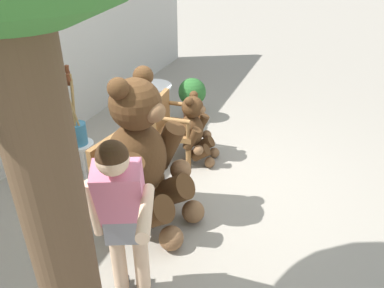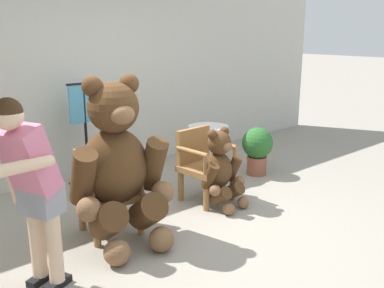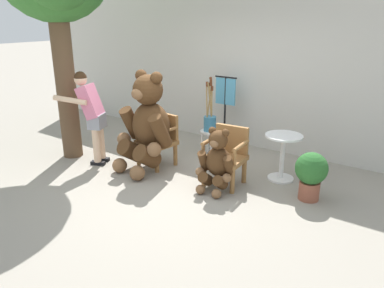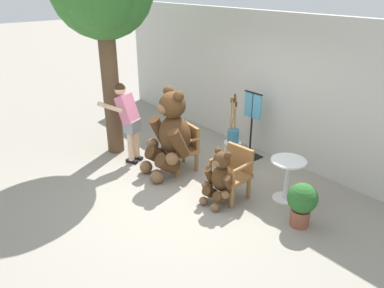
{
  "view_description": "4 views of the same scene",
  "coord_description": "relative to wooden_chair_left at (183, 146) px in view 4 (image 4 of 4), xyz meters",
  "views": [
    {
      "loc": [
        -3.36,
        -1.22,
        2.61
      ],
      "look_at": [
        0.11,
        0.1,
        0.55
      ],
      "focal_mm": 35.0,
      "sensor_mm": 36.0,
      "label": 1
    },
    {
      "loc": [
        -2.63,
        -3.07,
        2.0
      ],
      "look_at": [
        0.15,
        0.18,
        0.86
      ],
      "focal_mm": 40.0,
      "sensor_mm": 36.0,
      "label": 2
    },
    {
      "loc": [
        3.23,
        -3.97,
        2.42
      ],
      "look_at": [
        0.17,
        0.35,
        0.58
      ],
      "focal_mm": 35.0,
      "sensor_mm": 36.0,
      "label": 3
    },
    {
      "loc": [
        4.38,
        -3.38,
        3.33
      ],
      "look_at": [
        0.14,
        0.13,
        0.9
      ],
      "focal_mm": 35.0,
      "sensor_mm": 36.0,
      "label": 4
    }
  ],
  "objects": [
    {
      "name": "teddy_bear_large",
      "position": [
        -0.02,
        -0.27,
        0.33
      ],
      "size": [
        0.98,
        0.96,
        1.61
      ],
      "color": "#4C3019",
      "rests_on": "ground"
    },
    {
      "name": "teddy_bear_small",
      "position": [
        1.31,
        -0.29,
        -0.01
      ],
      "size": [
        0.56,
        0.54,
        0.93
      ],
      "color": "#4C3019",
      "rests_on": "ground"
    },
    {
      "name": "back_wall",
      "position": [
        0.65,
        1.84,
        0.94
      ],
      "size": [
        10.0,
        0.16,
        2.8
      ],
      "primitive_type": "cube",
      "color": "beige",
      "rests_on": "ground"
    },
    {
      "name": "wooden_chair_right",
      "position": [
        1.3,
        0.0,
        0.0
      ],
      "size": [
        0.6,
        0.56,
        0.86
      ],
      "color": "olive",
      "rests_on": "ground"
    },
    {
      "name": "white_stool",
      "position": [
        0.45,
        0.86,
        -0.11
      ],
      "size": [
        0.34,
        0.34,
        0.46
      ],
      "color": "white",
      "rests_on": "ground"
    },
    {
      "name": "clothing_display_stand",
      "position": [
        0.47,
        1.35,
        0.26
      ],
      "size": [
        0.44,
        0.4,
        1.36
      ],
      "color": "black",
      "rests_on": "ground"
    },
    {
      "name": "potted_plant",
      "position": [
        2.51,
        0.2,
        -0.07
      ],
      "size": [
        0.44,
        0.44,
        0.68
      ],
      "color": "brown",
      "rests_on": "ground"
    },
    {
      "name": "person_visitor",
      "position": [
        -0.95,
        -0.59,
        0.46
      ],
      "size": [
        0.67,
        0.67,
        1.56
      ],
      "color": "black",
      "rests_on": "ground"
    },
    {
      "name": "brush_bucket",
      "position": [
        0.45,
        0.86,
        0.2
      ],
      "size": [
        0.22,
        0.22,
        0.96
      ],
      "color": "teal",
      "rests_on": "white_stool"
    },
    {
      "name": "wooden_chair_left",
      "position": [
        0.0,
        0.0,
        0.0
      ],
      "size": [
        0.62,
        0.59,
        0.86
      ],
      "color": "olive",
      "rests_on": "ground"
    },
    {
      "name": "ground_plane",
      "position": [
        0.65,
        -0.56,
        -0.46
      ],
      "size": [
        60.0,
        60.0,
        0.0
      ],
      "primitive_type": "plane",
      "color": "gray"
    },
    {
      "name": "round_side_table",
      "position": [
        1.93,
        0.6,
        -0.01
      ],
      "size": [
        0.56,
        0.56,
        0.72
      ],
      "color": "white",
      "rests_on": "ground"
    }
  ]
}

